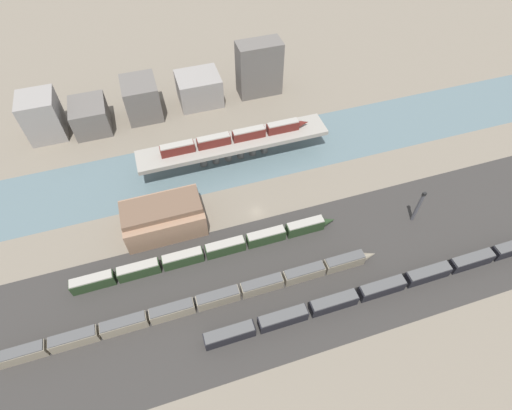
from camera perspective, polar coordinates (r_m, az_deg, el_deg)
name	(u,v)px	position (r m, az deg, el deg)	size (l,w,h in m)	color
ground_plane	(256,212)	(121.43, 0.05, -1.04)	(400.00, 400.00, 0.00)	#756B5B
railbed_yard	(283,279)	(109.10, 3.93, -10.56)	(280.00, 42.00, 0.01)	#33302D
river_water	(235,158)	(137.41, -3.08, 6.74)	(320.00, 25.79, 0.01)	slate
bridge	(234,144)	(133.12, -3.20, 8.67)	(63.29, 9.95, 7.69)	gray
train_on_bridge	(235,136)	(131.15, -2.97, 9.75)	(49.92, 2.73, 3.53)	#5B1E19
train_yard_near	(387,286)	(111.05, 18.20, -11.00)	(98.52, 3.07, 3.92)	black
train_yard_mid	(200,303)	(104.59, -7.96, -13.69)	(97.35, 2.91, 3.95)	gray
train_yard_far	(209,252)	(111.61, -6.80, -6.67)	(74.78, 2.82, 4.15)	#23381E
warehouse_building	(163,217)	(117.49, -13.09, -1.67)	(22.65, 13.60, 9.86)	#937056
signal_tower	(418,207)	(124.32, 22.12, -0.25)	(1.00, 0.98, 12.11)	#4C4C51
city_block_far_left	(42,116)	(159.57, -28.21, 11.10)	(12.03, 12.63, 15.72)	gray
city_block_left	(90,116)	(157.40, -22.59, 11.64)	(12.29, 14.50, 10.25)	#605B56
city_block_center	(142,99)	(156.82, -16.00, 14.41)	(12.22, 14.38, 13.73)	#605B56
city_block_right	(199,89)	(159.70, -8.13, 16.11)	(15.96, 13.67, 11.23)	gray
city_block_far_right	(259,68)	(160.65, 0.46, 18.93)	(16.69, 8.45, 20.92)	#605B56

